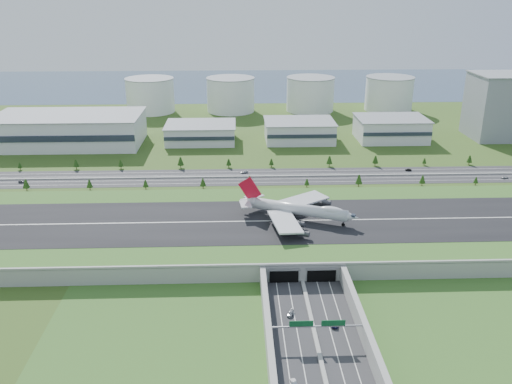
{
  "coord_description": "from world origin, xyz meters",
  "views": [
    {
      "loc": [
        -29.03,
        -264.59,
        125.89
      ],
      "look_at": [
        -18.06,
        35.0,
        11.55
      ],
      "focal_mm": 38.0,
      "sensor_mm": 36.0,
      "label": 1
    }
  ],
  "objects_px": {
    "fuel_tank_a": "(150,95)",
    "car_7": "(244,172)",
    "boeing_747": "(297,209)",
    "car_2": "(335,324)",
    "office_tower": "(499,106)",
    "car_4": "(22,182)",
    "car_6": "(505,177)",
    "car_5": "(408,170)",
    "car_1": "(294,384)",
    "car_0": "(291,313)"
  },
  "relations": [
    {
      "from": "car_6",
      "to": "car_7",
      "type": "height_order",
      "value": "car_7"
    },
    {
      "from": "boeing_747",
      "to": "car_1",
      "type": "relative_size",
      "value": 12.45
    },
    {
      "from": "office_tower",
      "to": "car_2",
      "type": "height_order",
      "value": "office_tower"
    },
    {
      "from": "car_4",
      "to": "car_2",
      "type": "bearing_deg",
      "value": -132.16
    },
    {
      "from": "fuel_tank_a",
      "to": "car_7",
      "type": "relative_size",
      "value": 8.73
    },
    {
      "from": "office_tower",
      "to": "car_2",
      "type": "xyz_separation_m",
      "value": [
        -191.11,
        -279.66,
        -26.62
      ]
    },
    {
      "from": "office_tower",
      "to": "car_2",
      "type": "relative_size",
      "value": 10.09
    },
    {
      "from": "car_4",
      "to": "car_7",
      "type": "relative_size",
      "value": 0.86
    },
    {
      "from": "car_4",
      "to": "car_7",
      "type": "bearing_deg",
      "value": -83.33
    },
    {
      "from": "office_tower",
      "to": "car_2",
      "type": "distance_m",
      "value": 339.77
    },
    {
      "from": "car_0",
      "to": "car_6",
      "type": "bearing_deg",
      "value": 64.64
    },
    {
      "from": "office_tower",
      "to": "car_6",
      "type": "xyz_separation_m",
      "value": [
        -42.27,
        -109.54,
        -26.67
      ]
    },
    {
      "from": "fuel_tank_a",
      "to": "car_6",
      "type": "height_order",
      "value": "fuel_tank_a"
    },
    {
      "from": "fuel_tank_a",
      "to": "car_1",
      "type": "xyz_separation_m",
      "value": [
        109.13,
        -428.58,
        -16.54
      ]
    },
    {
      "from": "boeing_747",
      "to": "car_0",
      "type": "bearing_deg",
      "value": -74.45
    },
    {
      "from": "boeing_747",
      "to": "car_6",
      "type": "bearing_deg",
      "value": 51.55
    },
    {
      "from": "fuel_tank_a",
      "to": "car_4",
      "type": "relative_size",
      "value": 10.11
    },
    {
      "from": "boeing_747",
      "to": "car_2",
      "type": "distance_m",
      "value": 88.35
    },
    {
      "from": "office_tower",
      "to": "car_7",
      "type": "xyz_separation_m",
      "value": [
        -224.03,
        -91.28,
        -26.55
      ]
    },
    {
      "from": "car_0",
      "to": "boeing_747",
      "type": "bearing_deg",
      "value": 102.47
    },
    {
      "from": "car_2",
      "to": "car_4",
      "type": "relative_size",
      "value": 1.1
    },
    {
      "from": "boeing_747",
      "to": "car_7",
      "type": "relative_size",
      "value": 11.06
    },
    {
      "from": "office_tower",
      "to": "fuel_tank_a",
      "type": "height_order",
      "value": "office_tower"
    },
    {
      "from": "office_tower",
      "to": "boeing_747",
      "type": "height_order",
      "value": "office_tower"
    },
    {
      "from": "boeing_747",
      "to": "car_2",
      "type": "bearing_deg",
      "value": -62.65
    },
    {
      "from": "fuel_tank_a",
      "to": "car_2",
      "type": "bearing_deg",
      "value": -71.91
    },
    {
      "from": "car_1",
      "to": "car_7",
      "type": "relative_size",
      "value": 0.89
    },
    {
      "from": "car_1",
      "to": "car_4",
      "type": "bearing_deg",
      "value": 117.99
    },
    {
      "from": "fuel_tank_a",
      "to": "car_0",
      "type": "height_order",
      "value": "fuel_tank_a"
    },
    {
      "from": "fuel_tank_a",
      "to": "office_tower",
      "type": "bearing_deg",
      "value": -19.77
    },
    {
      "from": "fuel_tank_a",
      "to": "car_4",
      "type": "xyz_separation_m",
      "value": [
        -56.09,
        -221.51,
        -16.54
      ]
    },
    {
      "from": "fuel_tank_a",
      "to": "car_7",
      "type": "distance_m",
      "value": 228.11
    },
    {
      "from": "boeing_747",
      "to": "car_2",
      "type": "relative_size",
      "value": 11.62
    },
    {
      "from": "fuel_tank_a",
      "to": "car_5",
      "type": "bearing_deg",
      "value": -43.69
    },
    {
      "from": "office_tower",
      "to": "car_4",
      "type": "distance_m",
      "value": 391.78
    },
    {
      "from": "car_1",
      "to": "car_6",
      "type": "xyz_separation_m",
      "value": [
        168.6,
        204.04,
        -0.13
      ]
    },
    {
      "from": "car_7",
      "to": "car_0",
      "type": "bearing_deg",
      "value": -18.6
    },
    {
      "from": "boeing_747",
      "to": "car_0",
      "type": "relative_size",
      "value": 12.6
    },
    {
      "from": "boeing_747",
      "to": "car_6",
      "type": "distance_m",
      "value": 176.19
    },
    {
      "from": "car_7",
      "to": "car_5",
      "type": "bearing_deg",
      "value": 66.6
    },
    {
      "from": "car_6",
      "to": "car_2",
      "type": "bearing_deg",
      "value": 125.57
    },
    {
      "from": "car_0",
      "to": "car_4",
      "type": "xyz_separation_m",
      "value": [
        -168.07,
        165.01,
        -0.01
      ]
    },
    {
      "from": "office_tower",
      "to": "car_7",
      "type": "distance_m",
      "value": 243.36
    },
    {
      "from": "car_5",
      "to": "car_4",
      "type": "bearing_deg",
      "value": -88.24
    },
    {
      "from": "car_2",
      "to": "car_6",
      "type": "height_order",
      "value": "car_2"
    },
    {
      "from": "fuel_tank_a",
      "to": "car_4",
      "type": "height_order",
      "value": "fuel_tank_a"
    },
    {
      "from": "car_2",
      "to": "car_5",
      "type": "relative_size",
      "value": 1.23
    },
    {
      "from": "office_tower",
      "to": "car_0",
      "type": "xyz_separation_m",
      "value": [
        -208.02,
        -271.51,
        -26.52
      ]
    },
    {
      "from": "car_1",
      "to": "car_2",
      "type": "xyz_separation_m",
      "value": [
        19.76,
        33.92,
        -0.08
      ]
    },
    {
      "from": "boeing_747",
      "to": "car_1",
      "type": "bearing_deg",
      "value": -73.08
    }
  ]
}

